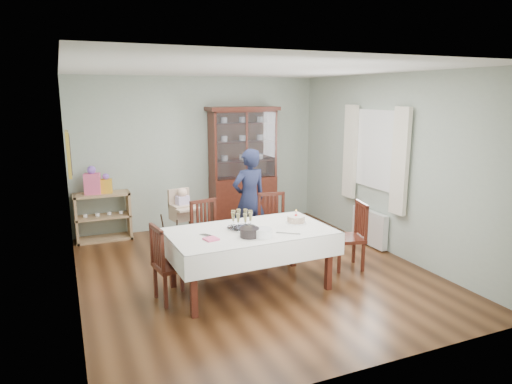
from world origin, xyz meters
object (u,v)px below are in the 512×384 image
champagne_tray (242,223)px  gift_bag_pink (92,182)px  chair_far_left (210,249)px  gift_bag_orange (106,184)px  china_cabinet (243,165)px  chair_end_left (172,278)px  woman (249,199)px  chair_far_right (274,239)px  birthday_cake (296,220)px  dining_table (250,259)px  sideboard (103,217)px  high_chair (183,228)px  chair_end_right (348,249)px

champagne_tray → gift_bag_pink: gift_bag_pink is taller
chair_far_left → gift_bag_orange: 2.33m
china_cabinet → chair_end_left: bearing=-126.0°
woman → gift_bag_orange: (-1.99, 1.33, 0.15)m
chair_far_right → birthday_cake: chair_far_right is taller
birthday_cake → gift_bag_pink: size_ratio=0.56×
birthday_cake → gift_bag_pink: bearing=130.5°
dining_table → chair_far_left: chair_far_left is taller
sideboard → gift_bag_pink: bearing=-171.2°
chair_far_right → gift_bag_pink: bearing=151.5°
woman → high_chair: 1.10m
china_cabinet → chair_far_right: bearing=-97.5°
chair_far_left → gift_bag_pink: 2.46m
china_cabinet → gift_bag_orange: china_cabinet is taller
chair_far_left → chair_far_right: 1.00m
chair_far_left → champagne_tray: 0.95m
dining_table → sideboard: 3.15m
chair_end_right → high_chair: size_ratio=0.91×
chair_end_left → champagne_tray: champagne_tray is taller
champagne_tray → gift_bag_orange: gift_bag_orange is taller
gift_bag_orange → dining_table: bearing=-62.7°
high_chair → birthday_cake: size_ratio=3.91×
sideboard → dining_table: bearing=-61.5°
chair_far_left → gift_bag_pink: bearing=114.0°
sideboard → gift_bag_pink: 0.62m
chair_far_right → gift_bag_orange: size_ratio=2.92×
high_chair → gift_bag_pink: size_ratio=2.21×
gift_bag_pink → birthday_cake: bearing=-49.5°
champagne_tray → birthday_cake: (0.74, -0.04, -0.02)m
chair_end_left → high_chair: bearing=-27.1°
dining_table → chair_end_left: 0.98m
dining_table → china_cabinet: china_cabinet is taller
woman → gift_bag_orange: woman is taller
sideboard → chair_end_right: bearing=-41.3°
champagne_tray → gift_bag_pink: 3.09m
chair_end_right → gift_bag_pink: 4.19m
chair_far_left → champagne_tray: bearing=-88.4°
birthday_cake → gift_bag_orange: size_ratio=0.80×
chair_end_left → chair_end_right: bearing=-96.9°
chair_end_left → gift_bag_orange: bearing=1.2°
chair_far_right → dining_table: bearing=-120.8°
gift_bag_pink → gift_bag_orange: bearing=0.0°
high_chair → gift_bag_pink: bearing=123.9°
dining_table → chair_end_right: chair_end_right is taller
sideboard → champagne_tray: bearing=-61.8°
chair_end_left → champagne_tray: (0.90, 0.04, 0.56)m
champagne_tray → birthday_cake: champagne_tray is taller
chair_far_left → birthday_cake: 1.32m
chair_far_left → chair_end_left: chair_far_left is taller
sideboard → chair_far_left: chair_far_left is taller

